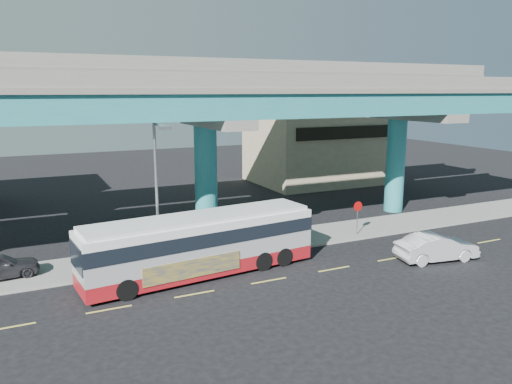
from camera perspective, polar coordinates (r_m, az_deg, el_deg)
name	(u,v)px	position (r m, az deg, el deg)	size (l,w,h in m)	color
ground	(266,279)	(26.26, 1.19, -9.89)	(120.00, 120.00, 0.00)	black
sidewalk	(227,248)	(30.96, -3.39, -6.38)	(70.00, 4.00, 0.15)	gray
lane_markings	(269,281)	(26.01, 1.49, -10.09)	(58.00, 0.12, 0.01)	#D8C64C
viaduct	(204,97)	(32.84, -5.98, 10.69)	(52.00, 12.40, 11.70)	#246D88
building_beige	(321,149)	(53.71, 7.48, 4.95)	(14.00, 10.23, 7.00)	#C0AD89
transit_bus	(201,242)	(26.43, -6.33, -5.74)	(12.80, 4.05, 3.23)	maroon
sedan	(437,247)	(30.50, 19.94, -5.97)	(4.94, 2.38, 1.56)	#BBBBC0
street_lamp	(159,174)	(26.43, -11.08, 1.98)	(0.50, 2.58, 7.95)	gray
stop_sign	(358,211)	(33.61, 11.55, -2.14)	(0.69, 0.08, 2.29)	gray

